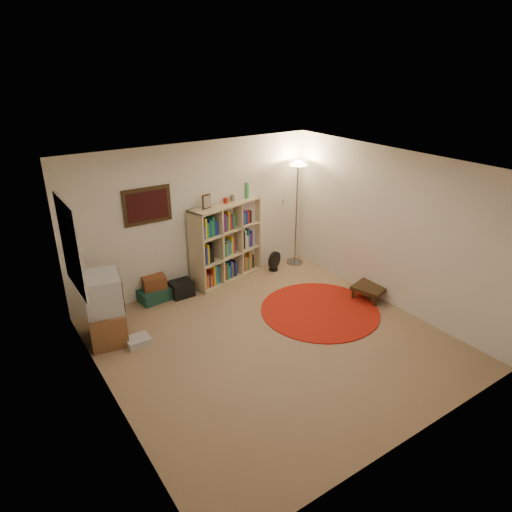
{
  "coord_description": "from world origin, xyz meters",
  "views": [
    {
      "loc": [
        -3.25,
        -4.39,
        3.71
      ],
      "look_at": [
        0.1,
        0.6,
        1.1
      ],
      "focal_mm": 32.0,
      "sensor_mm": 36.0,
      "label": 1
    }
  ],
  "objects_px": {
    "floor_lamp": "(298,179)",
    "floor_fan": "(274,261)",
    "tv_stand": "(105,309)",
    "suitcase": "(157,293)",
    "side_table": "(370,288)",
    "bookshelf": "(225,243)"
  },
  "relations": [
    {
      "from": "bookshelf",
      "to": "suitcase",
      "type": "xyz_separation_m",
      "value": [
        -1.35,
        -0.03,
        -0.59
      ]
    },
    {
      "from": "floor_lamp",
      "to": "suitcase",
      "type": "distance_m",
      "value": 3.23
    },
    {
      "from": "tv_stand",
      "to": "floor_lamp",
      "type": "bearing_deg",
      "value": 19.94
    },
    {
      "from": "bookshelf",
      "to": "side_table",
      "type": "distance_m",
      "value": 2.63
    },
    {
      "from": "floor_fan",
      "to": "side_table",
      "type": "relative_size",
      "value": 0.62
    },
    {
      "from": "suitcase",
      "to": "side_table",
      "type": "distance_m",
      "value": 3.57
    },
    {
      "from": "floor_lamp",
      "to": "bookshelf",
      "type": "bearing_deg",
      "value": 173.28
    },
    {
      "from": "suitcase",
      "to": "tv_stand",
      "type": "bearing_deg",
      "value": -150.86
    },
    {
      "from": "tv_stand",
      "to": "side_table",
      "type": "distance_m",
      "value": 4.21
    },
    {
      "from": "bookshelf",
      "to": "tv_stand",
      "type": "height_order",
      "value": "bookshelf"
    },
    {
      "from": "tv_stand",
      "to": "suitcase",
      "type": "height_order",
      "value": "tv_stand"
    },
    {
      "from": "floor_fan",
      "to": "suitcase",
      "type": "bearing_deg",
      "value": 153.51
    },
    {
      "from": "bookshelf",
      "to": "suitcase",
      "type": "height_order",
      "value": "bookshelf"
    },
    {
      "from": "floor_lamp",
      "to": "side_table",
      "type": "bearing_deg",
      "value": -85.31
    },
    {
      "from": "floor_lamp",
      "to": "tv_stand",
      "type": "height_order",
      "value": "floor_lamp"
    },
    {
      "from": "bookshelf",
      "to": "floor_fan",
      "type": "xyz_separation_m",
      "value": [
        0.93,
        -0.23,
        -0.5
      ]
    },
    {
      "from": "bookshelf",
      "to": "tv_stand",
      "type": "xyz_separation_m",
      "value": [
        -2.39,
        -0.77,
        -0.2
      ]
    },
    {
      "from": "floor_lamp",
      "to": "suitcase",
      "type": "height_order",
      "value": "floor_lamp"
    },
    {
      "from": "side_table",
      "to": "suitcase",
      "type": "bearing_deg",
      "value": 146.35
    },
    {
      "from": "floor_lamp",
      "to": "suitcase",
      "type": "xyz_separation_m",
      "value": [
        -2.82,
        0.14,
        -1.57
      ]
    },
    {
      "from": "floor_lamp",
      "to": "floor_fan",
      "type": "distance_m",
      "value": 1.58
    },
    {
      "from": "tv_stand",
      "to": "suitcase",
      "type": "relative_size",
      "value": 1.53
    }
  ]
}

